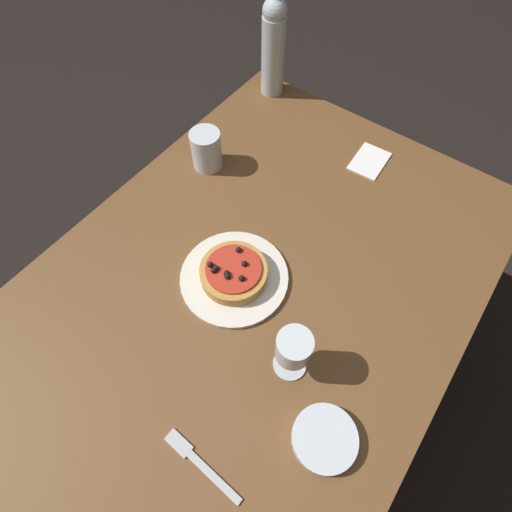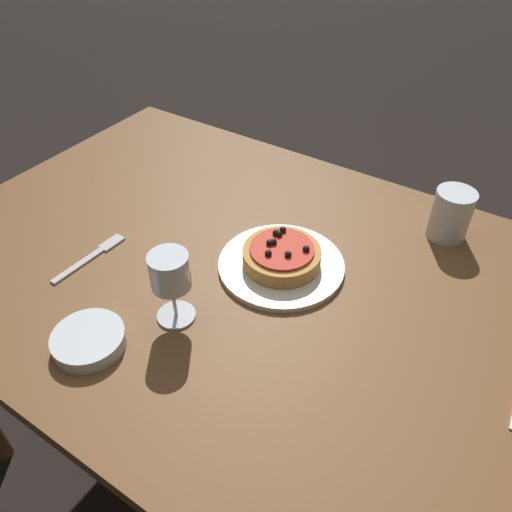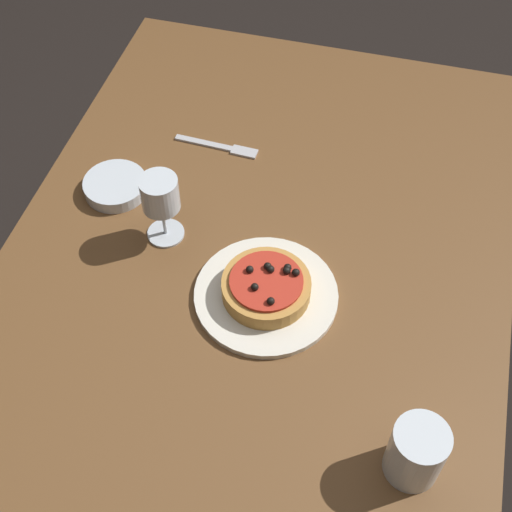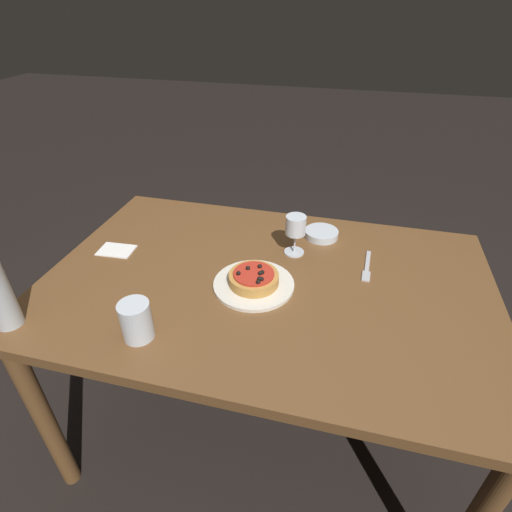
{
  "view_description": "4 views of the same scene",
  "coord_description": "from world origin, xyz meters",
  "px_view_note": "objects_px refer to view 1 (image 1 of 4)",
  "views": [
    {
      "loc": [
        0.29,
        0.27,
        1.62
      ],
      "look_at": [
        -0.08,
        -0.01,
        0.84
      ],
      "focal_mm": 28.0,
      "sensor_mm": 36.0,
      "label": 1
    },
    {
      "loc": [
        -0.4,
        0.62,
        1.46
      ],
      "look_at": [
        -0.01,
        0.01,
        0.83
      ],
      "focal_mm": 35.0,
      "sensor_mm": 36.0,
      "label": 2
    },
    {
      "loc": [
        -0.74,
        -0.21,
        1.82
      ],
      "look_at": [
        -0.02,
        -0.02,
        0.87
      ],
      "focal_mm": 50.0,
      "sensor_mm": 36.0,
      "label": 3
    },
    {
      "loc": [
        0.22,
        -1.01,
        1.56
      ],
      "look_at": [
        -0.03,
        -0.03,
        0.88
      ],
      "focal_mm": 28.0,
      "sensor_mm": 36.0,
      "label": 4
    }
  ],
  "objects_px": {
    "dinner_plate": "(234,277)",
    "side_bowl": "(324,439)",
    "dining_table": "(241,313)",
    "pizza": "(234,272)",
    "water_cup": "(206,150)",
    "wine_bottle": "(274,45)",
    "wine_glass": "(294,349)",
    "fork": "(198,462)"
  },
  "relations": [
    {
      "from": "wine_glass",
      "to": "water_cup",
      "type": "relative_size",
      "value": 1.31
    },
    {
      "from": "wine_bottle",
      "to": "water_cup",
      "type": "relative_size",
      "value": 3.16
    },
    {
      "from": "wine_bottle",
      "to": "fork",
      "type": "bearing_deg",
      "value": 28.15
    },
    {
      "from": "water_cup",
      "to": "side_bowl",
      "type": "bearing_deg",
      "value": 56.82
    },
    {
      "from": "wine_glass",
      "to": "fork",
      "type": "distance_m",
      "value": 0.28
    },
    {
      "from": "pizza",
      "to": "wine_bottle",
      "type": "xyz_separation_m",
      "value": [
        -0.62,
        -0.33,
        0.12
      ]
    },
    {
      "from": "wine_glass",
      "to": "water_cup",
      "type": "xyz_separation_m",
      "value": [
        -0.34,
        -0.51,
        -0.05
      ]
    },
    {
      "from": "water_cup",
      "to": "fork",
      "type": "xyz_separation_m",
      "value": [
        0.6,
        0.48,
        -0.05
      ]
    },
    {
      "from": "dining_table",
      "to": "pizza",
      "type": "distance_m",
      "value": 0.13
    },
    {
      "from": "fork",
      "to": "dining_table",
      "type": "bearing_deg",
      "value": -62.77
    },
    {
      "from": "wine_glass",
      "to": "dinner_plate",
      "type": "bearing_deg",
      "value": -112.58
    },
    {
      "from": "dinner_plate",
      "to": "side_bowl",
      "type": "bearing_deg",
      "value": 63.94
    },
    {
      "from": "dinner_plate",
      "to": "side_bowl",
      "type": "height_order",
      "value": "side_bowl"
    },
    {
      "from": "pizza",
      "to": "wine_glass",
      "type": "bearing_deg",
      "value": 67.48
    },
    {
      "from": "wine_glass",
      "to": "water_cup",
      "type": "height_order",
      "value": "wine_glass"
    },
    {
      "from": "side_bowl",
      "to": "wine_glass",
      "type": "bearing_deg",
      "value": -121.37
    },
    {
      "from": "dining_table",
      "to": "wine_glass",
      "type": "xyz_separation_m",
      "value": [
        0.06,
        0.18,
        0.19
      ]
    },
    {
      "from": "pizza",
      "to": "side_bowl",
      "type": "bearing_deg",
      "value": 63.98
    },
    {
      "from": "dining_table",
      "to": "wine_bottle",
      "type": "relative_size",
      "value": 4.07
    },
    {
      "from": "pizza",
      "to": "water_cup",
      "type": "xyz_separation_m",
      "value": [
        -0.25,
        -0.29,
        0.02
      ]
    },
    {
      "from": "water_cup",
      "to": "side_bowl",
      "type": "relative_size",
      "value": 0.89
    },
    {
      "from": "dining_table",
      "to": "water_cup",
      "type": "distance_m",
      "value": 0.46
    },
    {
      "from": "wine_glass",
      "to": "dining_table",
      "type": "bearing_deg",
      "value": -108.3
    },
    {
      "from": "water_cup",
      "to": "dinner_plate",
      "type": "bearing_deg",
      "value": 49.41
    },
    {
      "from": "dinner_plate",
      "to": "wine_glass",
      "type": "bearing_deg",
      "value": 67.42
    },
    {
      "from": "pizza",
      "to": "fork",
      "type": "relative_size",
      "value": 0.87
    },
    {
      "from": "side_bowl",
      "to": "fork",
      "type": "xyz_separation_m",
      "value": [
        0.17,
        -0.17,
        -0.01
      ]
    },
    {
      "from": "water_cup",
      "to": "fork",
      "type": "bearing_deg",
      "value": 38.61
    },
    {
      "from": "water_cup",
      "to": "dining_table",
      "type": "bearing_deg",
      "value": 49.69
    },
    {
      "from": "dinner_plate",
      "to": "water_cup",
      "type": "bearing_deg",
      "value": -130.59
    },
    {
      "from": "dinner_plate",
      "to": "wine_bottle",
      "type": "height_order",
      "value": "wine_bottle"
    },
    {
      "from": "dining_table",
      "to": "pizza",
      "type": "relative_size",
      "value": 9.12
    },
    {
      "from": "dining_table",
      "to": "pizza",
      "type": "bearing_deg",
      "value": -127.95
    },
    {
      "from": "wine_bottle",
      "to": "water_cup",
      "type": "height_order",
      "value": "wine_bottle"
    },
    {
      "from": "dinner_plate",
      "to": "wine_bottle",
      "type": "distance_m",
      "value": 0.72
    },
    {
      "from": "dining_table",
      "to": "dinner_plate",
      "type": "height_order",
      "value": "dinner_plate"
    },
    {
      "from": "wine_bottle",
      "to": "side_bowl",
      "type": "bearing_deg",
      "value": 40.81
    },
    {
      "from": "dinner_plate",
      "to": "water_cup",
      "type": "xyz_separation_m",
      "value": [
        -0.25,
        -0.29,
        0.05
      ]
    },
    {
      "from": "pizza",
      "to": "fork",
      "type": "distance_m",
      "value": 0.4
    },
    {
      "from": "water_cup",
      "to": "wine_bottle",
      "type": "bearing_deg",
      "value": -173.26
    },
    {
      "from": "wine_glass",
      "to": "water_cup",
      "type": "distance_m",
      "value": 0.62
    },
    {
      "from": "fork",
      "to": "water_cup",
      "type": "bearing_deg",
      "value": -48.91
    }
  ]
}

